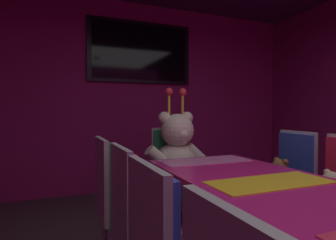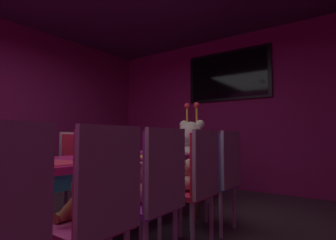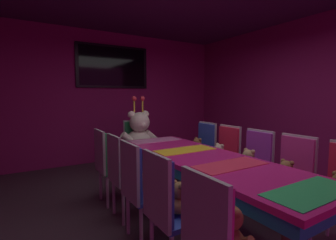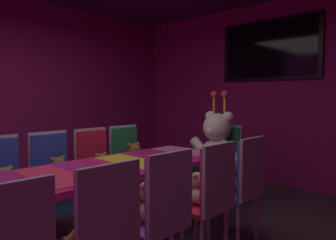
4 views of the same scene
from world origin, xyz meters
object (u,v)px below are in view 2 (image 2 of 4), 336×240
(teddy_left_2, at_px, (44,171))
(teddy_right_3, at_px, (184,177))
(throne_chair, at_px, (196,160))
(chair_left_4, at_px, (109,162))
(chair_right_3, at_px, (198,176))
(chair_right_2, at_px, (157,186))
(teddy_left_3, at_px, (86,167))
(teddy_right_2, at_px, (141,185))
(chair_left_3, at_px, (79,165))
(chair_right_1, at_px, (100,200))
(chair_left_2, at_px, (37,169))
(teddy_right_4, at_px, (211,171))
(teddy_right_1, at_px, (83,201))
(banquet_table, at_px, (85,168))
(teddy_left_4, at_px, (117,162))
(wall_tv, at_px, (228,76))
(chair_right_4, at_px, (224,170))

(teddy_left_2, bearing_deg, teddy_right_3, 20.04)
(throne_chair, bearing_deg, chair_left_4, -42.09)
(chair_right_3, bearing_deg, teddy_left_2, 18.26)
(teddy_left_2, bearing_deg, chair_right_2, -1.87)
(teddy_left_3, relative_size, teddy_right_2, 0.89)
(chair_left_3, xyz_separation_m, chair_right_1, (1.64, -1.05, 0.00))
(chair_left_2, xyz_separation_m, teddy_right_4, (1.51, 1.01, -0.02))
(chair_left_2, relative_size, teddy_right_1, 3.44)
(banquet_table, relative_size, teddy_left_4, 8.02)
(chair_left_4, xyz_separation_m, wall_tv, (0.83, 2.09, 1.45))
(chair_right_1, distance_m, chair_right_4, 1.56)
(teddy_left_4, relative_size, teddy_right_4, 1.15)
(teddy_left_3, bearing_deg, teddy_right_2, -22.41)
(chair_right_3, bearing_deg, throne_chair, -59.80)
(chair_right_4, relative_size, throne_chair, 1.00)
(teddy_left_3, bearing_deg, teddy_right_3, -0.21)
(teddy_right_3, bearing_deg, chair_left_2, 18.25)
(teddy_left_4, distance_m, throne_chair, 1.14)
(teddy_left_2, bearing_deg, wall_tv, 77.59)
(chair_left_3, bearing_deg, chair_right_1, -32.71)
(chair_left_3, height_order, teddy_right_2, chair_left_3)
(teddy_left_2, bearing_deg, teddy_left_4, 90.16)
(chair_right_3, relative_size, teddy_right_4, 3.26)
(chair_left_3, xyz_separation_m, chair_right_2, (1.62, -0.55, 0.00))
(chair_left_2, xyz_separation_m, teddy_left_2, (0.14, 0.00, -0.01))
(teddy_left_4, distance_m, teddy_right_1, 2.07)
(banquet_table, distance_m, teddy_left_4, 1.23)
(teddy_left_2, bearing_deg, chair_right_3, 18.26)
(teddy_left_3, bearing_deg, chair_left_3, -180.00)
(chair_left_2, height_order, teddy_left_3, chair_left_2)
(teddy_left_2, xyz_separation_m, chair_right_3, (1.50, 0.50, 0.01))
(teddy_left_3, bearing_deg, banquet_table, -38.12)
(teddy_left_4, bearing_deg, teddy_right_2, -37.73)
(banquet_table, height_order, teddy_right_3, banquet_table)
(teddy_right_1, height_order, chair_right_3, chair_right_3)
(chair_right_2, height_order, teddy_right_2, chair_right_2)
(teddy_left_4, height_order, throne_chair, throne_chair)
(chair_right_4, bearing_deg, banquet_table, 51.30)
(teddy_left_2, bearing_deg, chair_right_4, 33.92)
(banquet_table, distance_m, chair_left_4, 1.31)
(teddy_left_3, distance_m, teddy_right_1, 1.72)
(teddy_right_3, height_order, throne_chair, throne_chair)
(teddy_right_2, height_order, chair_right_4, chair_right_4)
(throne_chair, bearing_deg, teddy_left_4, -36.62)
(teddy_left_4, height_order, teddy_right_2, teddy_left_4)
(teddy_left_4, distance_m, wall_tv, 2.63)
(teddy_right_4, bearing_deg, teddy_right_3, 90.06)
(chair_left_2, bearing_deg, teddy_left_2, 0.00)
(wall_tv, bearing_deg, banquet_table, -90.00)
(chair_left_4, bearing_deg, chair_left_2, -89.70)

